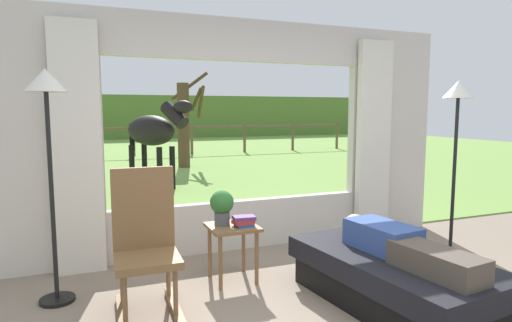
# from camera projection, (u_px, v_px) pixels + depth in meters

# --- Properties ---
(back_wall_with_window) EXTENTS (5.20, 0.12, 2.55)m
(back_wall_with_window) POSITION_uv_depth(u_px,v_px,m) (241.00, 139.00, 4.87)
(back_wall_with_window) COLOR beige
(back_wall_with_window) RESTS_ON ground_plane
(curtain_panel_left) EXTENTS (0.44, 0.10, 2.40)m
(curtain_panel_left) POSITION_uv_depth(u_px,v_px,m) (78.00, 149.00, 4.12)
(curtain_panel_left) COLOR silver
(curtain_panel_left) RESTS_ON ground_plane
(curtain_panel_right) EXTENTS (0.44, 0.10, 2.40)m
(curtain_panel_right) POSITION_uv_depth(u_px,v_px,m) (373.00, 140.00, 5.37)
(curtain_panel_right) COLOR silver
(curtain_panel_right) RESTS_ON ground_plane
(outdoor_pasture_lawn) EXTENTS (36.00, 21.68, 0.02)m
(outdoor_pasture_lawn) POSITION_uv_depth(u_px,v_px,m) (133.00, 156.00, 15.06)
(outdoor_pasture_lawn) COLOR #759E47
(outdoor_pasture_lawn) RESTS_ON ground_plane
(distant_hill_ridge) EXTENTS (36.00, 2.00, 2.40)m
(distant_hill_ridge) POSITION_uv_depth(u_px,v_px,m) (112.00, 117.00, 23.98)
(distant_hill_ridge) COLOR #547730
(distant_hill_ridge) RESTS_ON ground_plane
(recliner_sofa) EXTENTS (1.09, 1.79, 0.42)m
(recliner_sofa) POSITION_uv_depth(u_px,v_px,m) (393.00, 279.00, 3.50)
(recliner_sofa) COLOR black
(recliner_sofa) RESTS_ON ground_plane
(reclining_person) EXTENTS (0.41, 1.44, 0.22)m
(reclining_person) POSITION_uv_depth(u_px,v_px,m) (398.00, 244.00, 3.42)
(reclining_person) COLOR #334C8C
(reclining_person) RESTS_ON recliner_sofa
(rocking_chair) EXTENTS (0.50, 0.70, 1.12)m
(rocking_chair) POSITION_uv_depth(u_px,v_px,m) (145.00, 242.00, 3.39)
(rocking_chair) COLOR brown
(rocking_chair) RESTS_ON ground_plane
(side_table) EXTENTS (0.44, 0.44, 0.52)m
(side_table) POSITION_uv_depth(u_px,v_px,m) (232.00, 235.00, 4.00)
(side_table) COLOR brown
(side_table) RESTS_ON ground_plane
(potted_plant) EXTENTS (0.22, 0.22, 0.32)m
(potted_plant) POSITION_uv_depth(u_px,v_px,m) (222.00, 205.00, 3.99)
(potted_plant) COLOR #4C5156
(potted_plant) RESTS_ON side_table
(book_stack) EXTENTS (0.22, 0.16, 0.09)m
(book_stack) POSITION_uv_depth(u_px,v_px,m) (244.00, 221.00, 3.96)
(book_stack) COLOR #23478C
(book_stack) RESTS_ON side_table
(floor_lamp_left) EXTENTS (0.32, 0.32, 1.89)m
(floor_lamp_left) POSITION_uv_depth(u_px,v_px,m) (47.00, 115.00, 3.42)
(floor_lamp_left) COLOR black
(floor_lamp_left) RESTS_ON ground_plane
(floor_lamp_right) EXTENTS (0.32, 0.32, 1.87)m
(floor_lamp_right) POSITION_uv_depth(u_px,v_px,m) (457.00, 116.00, 4.51)
(floor_lamp_right) COLOR black
(floor_lamp_right) RESTS_ON ground_plane
(horse) EXTENTS (1.25, 1.72, 1.73)m
(horse) POSITION_uv_depth(u_px,v_px,m) (154.00, 131.00, 8.60)
(horse) COLOR black
(horse) RESTS_ON outdoor_pasture_lawn
(pasture_tree) EXTENTS (0.94, 1.38, 2.61)m
(pasture_tree) POSITION_uv_depth(u_px,v_px,m) (185.00, 122.00, 11.86)
(pasture_tree) COLOR #4C3823
(pasture_tree) RESTS_ON outdoor_pasture_lawn
(pasture_fence_line) EXTENTS (16.10, 0.10, 1.10)m
(pasture_fence_line) POSITION_uv_depth(u_px,v_px,m) (133.00, 135.00, 14.70)
(pasture_fence_line) COLOR brown
(pasture_fence_line) RESTS_ON outdoor_pasture_lawn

